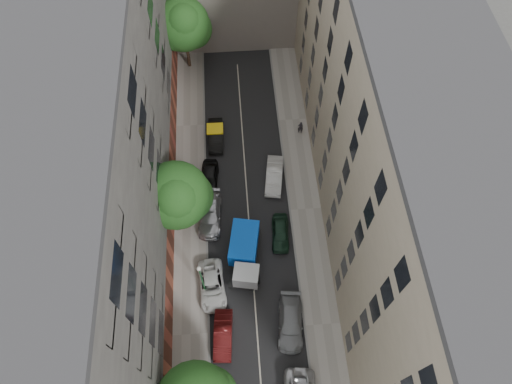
{
  "coord_description": "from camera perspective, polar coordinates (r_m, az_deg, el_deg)",
  "views": [
    {
      "loc": [
        -0.76,
        -20.3,
        38.62
      ],
      "look_at": [
        0.65,
        -1.21,
        6.0
      ],
      "focal_mm": 32.0,
      "sensor_mm": 36.0,
      "label": 1
    }
  ],
  "objects": [
    {
      "name": "car_left_5",
      "position": [
        47.96,
        -5.05,
        7.05
      ],
      "size": [
        1.58,
        4.35,
        1.42
      ],
      "primitive_type": "imported",
      "rotation": [
        0.0,
        0.0,
        -0.02
      ],
      "color": "black",
      "rests_on": "ground"
    },
    {
      "name": "car_right_3",
      "position": [
        44.93,
        2.28,
        2.06
      ],
      "size": [
        2.24,
        4.69,
        1.48
      ],
      "primitive_type": "imported",
      "rotation": [
        0.0,
        0.0,
        -0.15
      ],
      "color": "silver",
      "rests_on": "ground"
    },
    {
      "name": "sidewalk_right",
      "position": [
        44.01,
        6.2,
        -2.15
      ],
      "size": [
        3.0,
        44.0,
        0.15
      ],
      "primitive_type": "cube",
      "color": "gray",
      "rests_on": "ground"
    },
    {
      "name": "car_left_4",
      "position": [
        45.02,
        -5.85,
        1.76
      ],
      "size": [
        2.02,
        4.33,
        1.43
      ],
      "primitive_type": "imported",
      "rotation": [
        0.0,
        0.0,
        -0.08
      ],
      "color": "black",
      "rests_on": "ground"
    },
    {
      "name": "building_left",
      "position": [
        36.55,
        -18.72,
        3.65
      ],
      "size": [
        8.0,
        44.0,
        20.0
      ],
      "primitive_type": "cube",
      "color": "#484643",
      "rests_on": "ground"
    },
    {
      "name": "building_right",
      "position": [
        37.01,
        16.13,
        5.77
      ],
      "size": [
        8.0,
        44.0,
        20.0
      ],
      "primitive_type": "cube",
      "color": "tan",
      "rests_on": "ground"
    },
    {
      "name": "tarp_truck",
      "position": [
        40.32,
        -1.42,
        -7.65
      ],
      "size": [
        3.23,
        6.07,
        2.64
      ],
      "rotation": [
        0.0,
        0.0,
        -0.19
      ],
      "color": "black",
      "rests_on": "ground"
    },
    {
      "name": "ground",
      "position": [
        43.64,
        -0.97,
        -2.68
      ],
      "size": [
        120.0,
        120.0,
        0.0
      ],
      "primitive_type": "plane",
      "color": "#4C4C49",
      "rests_on": "ground"
    },
    {
      "name": "sidewalk_left",
      "position": [
        43.82,
        -8.17,
        -3.07
      ],
      "size": [
        3.0,
        44.0,
        0.15
      ],
      "primitive_type": "cube",
      "color": "gray",
      "rests_on": "ground"
    },
    {
      "name": "tree_far",
      "position": [
        52.04,
        -8.99,
        19.8
      ],
      "size": [
        5.89,
        5.7,
        8.75
      ],
      "color": "#382619",
      "rests_on": "sidewalk_left"
    },
    {
      "name": "car_left_1",
      "position": [
        39.02,
        -4.14,
        -17.41
      ],
      "size": [
        1.76,
        4.29,
        1.38
      ],
      "primitive_type": "imported",
      "rotation": [
        0.0,
        0.0,
        -0.07
      ],
      "color": "#4D0F0F",
      "rests_on": "ground"
    },
    {
      "name": "lamp_post",
      "position": [
        37.34,
        -6.85,
        -10.57
      ],
      "size": [
        0.36,
        0.36,
        5.71
      ],
      "color": "#1B612F",
      "rests_on": "sidewalk_left"
    },
    {
      "name": "car_right_1",
      "position": [
        39.24,
        4.33,
        -15.95
      ],
      "size": [
        2.53,
        5.13,
        1.43
      ],
      "primitive_type": "imported",
      "rotation": [
        0.0,
        0.0,
        -0.11
      ],
      "color": "gray",
      "rests_on": "ground"
    },
    {
      "name": "pedestrian",
      "position": [
        48.36,
        5.57,
        8.05
      ],
      "size": [
        0.61,
        0.43,
        1.6
      ],
      "primitive_type": "imported",
      "rotation": [
        0.0,
        0.0,
        3.06
      ],
      "color": "black",
      "rests_on": "sidewalk_right"
    },
    {
      "name": "tree_mid",
      "position": [
        38.36,
        -9.81,
        -0.64
      ],
      "size": [
        5.98,
        5.8,
        8.75
      ],
      "color": "#382619",
      "rests_on": "sidewalk_left"
    },
    {
      "name": "road_surface",
      "position": [
        43.63,
        -0.97,
        -2.67
      ],
      "size": [
        8.0,
        44.0,
        0.02
      ],
      "primitive_type": "cube",
      "color": "black",
      "rests_on": "ground"
    },
    {
      "name": "car_right_2",
      "position": [
        42.03,
        3.08,
        -5.13
      ],
      "size": [
        1.89,
        4.03,
        1.34
      ],
      "primitive_type": "imported",
      "rotation": [
        0.0,
        0.0,
        -0.08
      ],
      "color": "black",
      "rests_on": "ground"
    },
    {
      "name": "car_left_3",
      "position": [
        42.96,
        -5.76,
        -2.82
      ],
      "size": [
        2.44,
        5.21,
        1.47
      ],
      "primitive_type": "imported",
      "rotation": [
        0.0,
        0.0,
        -0.08
      ],
      "color": "#B6B6BB",
      "rests_on": "ground"
    },
    {
      "name": "car_left_2",
      "position": [
        40.27,
        -5.53,
        -11.55
      ],
      "size": [
        2.6,
        4.98,
        1.34
      ],
      "primitive_type": "imported",
      "rotation": [
        0.0,
        0.0,
        0.08
      ],
      "color": "silver",
      "rests_on": "ground"
    }
  ]
}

